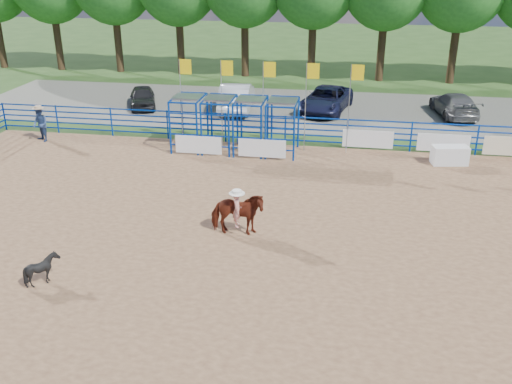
% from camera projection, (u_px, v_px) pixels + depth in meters
% --- Properties ---
extents(ground, '(120.00, 120.00, 0.00)m').
position_uv_depth(ground, '(249.00, 239.00, 19.14)').
color(ground, '#314F1F').
rests_on(ground, ground).
extents(arena_dirt, '(30.00, 20.00, 0.02)m').
position_uv_depth(arena_dirt, '(249.00, 239.00, 19.13)').
color(arena_dirt, '#8E6747').
rests_on(arena_dirt, ground).
extents(gravel_strip, '(40.00, 10.00, 0.01)m').
position_uv_depth(gravel_strip, '(299.00, 109.00, 34.53)').
color(gravel_strip, '#68675C').
rests_on(gravel_strip, ground).
extents(announcer_table, '(1.67, 1.01, 0.83)m').
position_uv_depth(announcer_table, '(450.00, 155.00, 25.56)').
color(announcer_table, silver).
rests_on(announcer_table, arena_dirt).
extents(horse_and_rider, '(1.89, 0.95, 2.24)m').
position_uv_depth(horse_and_rider, '(237.00, 212.00, 19.08)').
color(horse_and_rider, maroon).
rests_on(horse_and_rider, arena_dirt).
extents(calf, '(0.89, 0.80, 0.95)m').
position_uv_depth(calf, '(42.00, 269.00, 16.40)').
color(calf, black).
rests_on(calf, arena_dirt).
extents(spectator_cowboy, '(1.07, 1.02, 1.79)m').
position_uv_depth(spectator_cowboy, '(40.00, 124.00, 28.40)').
color(spectator_cowboy, navy).
rests_on(spectator_cowboy, arena_dirt).
extents(car_a, '(2.65, 3.92, 1.24)m').
position_uv_depth(car_a, '(143.00, 97.00, 34.68)').
color(car_a, black).
rests_on(car_a, gravel_strip).
extents(car_b, '(2.19, 5.14, 1.65)m').
position_uv_depth(car_b, '(236.00, 97.00, 33.89)').
color(car_b, '#9CA0A5').
rests_on(car_b, gravel_strip).
extents(car_c, '(3.30, 5.48, 1.42)m').
position_uv_depth(car_c, '(326.00, 100.00, 33.74)').
color(car_c, black).
rests_on(car_c, gravel_strip).
extents(car_d, '(2.60, 4.85, 1.34)m').
position_uv_depth(car_d, '(454.00, 105.00, 32.82)').
color(car_d, '#525254').
rests_on(car_d, gravel_strip).
extents(perimeter_fence, '(30.10, 20.10, 1.50)m').
position_uv_depth(perimeter_fence, '(249.00, 219.00, 18.84)').
color(perimeter_fence, '#0738AB').
rests_on(perimeter_fence, ground).
extents(chute_assembly, '(19.32, 2.41, 4.20)m').
position_uv_depth(chute_assembly, '(243.00, 126.00, 26.94)').
color(chute_assembly, '#0738AB').
rests_on(chute_assembly, ground).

